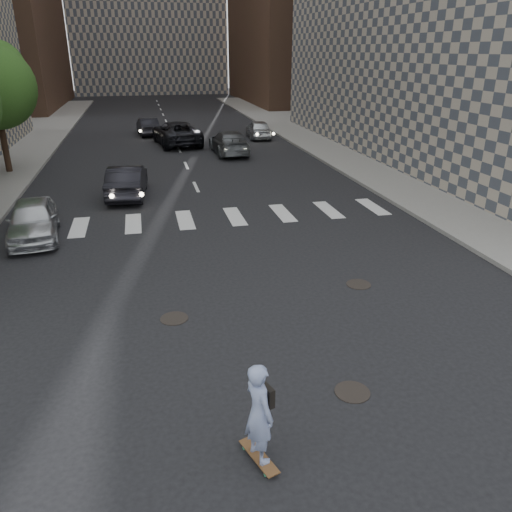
{
  "coord_description": "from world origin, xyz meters",
  "views": [
    {
      "loc": [
        -2.43,
        -9.89,
        6.23
      ],
      "look_at": [
        0.21,
        1.69,
        1.3
      ],
      "focal_mm": 35.0,
      "sensor_mm": 36.0,
      "label": 1
    }
  ],
  "objects_px": {
    "skateboarder": "(259,413)",
    "traffic_car_d": "(258,129)",
    "traffic_car_b": "(229,142)",
    "traffic_car_c": "(176,133)",
    "traffic_car_a": "(127,181)",
    "traffic_car_e": "(148,126)",
    "silver_sedan": "(33,220)"
  },
  "relations": [
    {
      "from": "skateboarder",
      "to": "traffic_car_d",
      "type": "xyz_separation_m",
      "value": [
        7.24,
        31.22,
        -0.3
      ]
    },
    {
      "from": "traffic_car_b",
      "to": "traffic_car_c",
      "type": "bearing_deg",
      "value": -54.65
    },
    {
      "from": "traffic_car_a",
      "to": "traffic_car_d",
      "type": "distance_m",
      "value": 17.25
    },
    {
      "from": "traffic_car_a",
      "to": "traffic_car_c",
      "type": "xyz_separation_m",
      "value": [
        3.23,
        13.0,
        0.09
      ]
    },
    {
      "from": "skateboarder",
      "to": "traffic_car_b",
      "type": "height_order",
      "value": "skateboarder"
    },
    {
      "from": "silver_sedan",
      "to": "traffic_car_d",
      "type": "height_order",
      "value": "silver_sedan"
    },
    {
      "from": "traffic_car_c",
      "to": "traffic_car_e",
      "type": "distance_m",
      "value": 5.18
    },
    {
      "from": "skateboarder",
      "to": "silver_sedan",
      "type": "bearing_deg",
      "value": 95.88
    },
    {
      "from": "silver_sedan",
      "to": "traffic_car_d",
      "type": "xyz_separation_m",
      "value": [
        12.65,
        19.3,
        -0.01
      ]
    },
    {
      "from": "silver_sedan",
      "to": "traffic_car_e",
      "type": "height_order",
      "value": "silver_sedan"
    },
    {
      "from": "traffic_car_a",
      "to": "skateboarder",
      "type": "bearing_deg",
      "value": 102.3
    },
    {
      "from": "traffic_car_a",
      "to": "traffic_car_d",
      "type": "bearing_deg",
      "value": -118.48
    },
    {
      "from": "traffic_car_c",
      "to": "traffic_car_d",
      "type": "height_order",
      "value": "traffic_car_c"
    },
    {
      "from": "traffic_car_b",
      "to": "skateboarder",
      "type": "bearing_deg",
      "value": 79.94
    },
    {
      "from": "traffic_car_b",
      "to": "traffic_car_c",
      "type": "height_order",
      "value": "traffic_car_c"
    },
    {
      "from": "traffic_car_d",
      "to": "traffic_car_e",
      "type": "bearing_deg",
      "value": -18.79
    },
    {
      "from": "traffic_car_a",
      "to": "traffic_car_e",
      "type": "distance_m",
      "value": 17.89
    },
    {
      "from": "traffic_car_d",
      "to": "traffic_car_e",
      "type": "distance_m",
      "value": 8.78
    },
    {
      "from": "traffic_car_b",
      "to": "traffic_car_a",
      "type": "bearing_deg",
      "value": 53.84
    },
    {
      "from": "traffic_car_a",
      "to": "traffic_car_c",
      "type": "height_order",
      "value": "traffic_car_c"
    },
    {
      "from": "traffic_car_b",
      "to": "traffic_car_d",
      "type": "xyz_separation_m",
      "value": [
        3.21,
        5.5,
        -0.05
      ]
    },
    {
      "from": "traffic_car_a",
      "to": "traffic_car_e",
      "type": "bearing_deg",
      "value": -89.63
    },
    {
      "from": "skateboarder",
      "to": "silver_sedan",
      "type": "distance_m",
      "value": 13.1
    },
    {
      "from": "traffic_car_b",
      "to": "traffic_car_e",
      "type": "bearing_deg",
      "value": -62.47
    },
    {
      "from": "traffic_car_d",
      "to": "traffic_car_e",
      "type": "height_order",
      "value": "traffic_car_d"
    },
    {
      "from": "silver_sedan",
      "to": "traffic_car_a",
      "type": "height_order",
      "value": "traffic_car_a"
    },
    {
      "from": "silver_sedan",
      "to": "traffic_car_a",
      "type": "xyz_separation_m",
      "value": [
        3.18,
        4.87,
        0.03
      ]
    },
    {
      "from": "traffic_car_b",
      "to": "traffic_car_e",
      "type": "distance_m",
      "value": 10.16
    },
    {
      "from": "silver_sedan",
      "to": "traffic_car_d",
      "type": "relative_size",
      "value": 1.02
    },
    {
      "from": "skateboarder",
      "to": "traffic_car_b",
      "type": "relative_size",
      "value": 0.37
    },
    {
      "from": "skateboarder",
      "to": "traffic_car_c",
      "type": "bearing_deg",
      "value": 69.56
    },
    {
      "from": "skateboarder",
      "to": "silver_sedan",
      "type": "xyz_separation_m",
      "value": [
        -5.4,
        11.93,
        -0.29
      ]
    }
  ]
}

